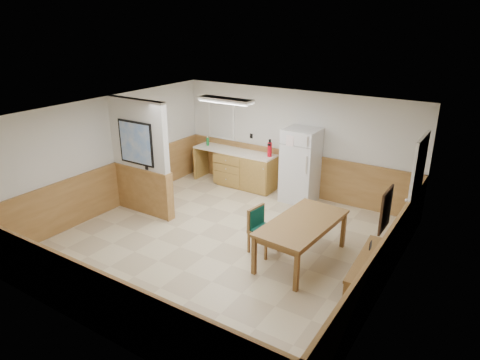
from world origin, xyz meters
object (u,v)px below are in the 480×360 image
Objects in this scene: refrigerator at (300,165)px; dining_bench at (368,264)px; dining_chair at (260,226)px; dining_table at (302,226)px; fire_extinguisher at (270,149)px; soap_bottle at (208,142)px.

refrigerator reaches higher than dining_bench.
dining_table is at bearing 16.27° from dining_chair.
fire_extinguisher reaches higher than dining_bench.
refrigerator reaches higher than soap_bottle.
dining_bench is at bearing -46.13° from refrigerator.
refrigerator is at bearing -0.93° from soap_bottle.
dining_bench is 4.19m from fire_extinguisher.
fire_extinguisher is at bearing 133.43° from dining_table.
refrigerator is 8.20× the size of soap_bottle.
dining_chair is (-0.77, -0.11, -0.16)m from dining_table.
dining_bench is 7.78× the size of soap_bottle.
dining_chair is 2.00× the size of fire_extinguisher.
soap_bottle is (-3.84, 2.43, 0.35)m from dining_table.
refrigerator is 2.56m from dining_chair.
refrigerator is at bearing 13.66° from fire_extinguisher.
dining_chair is at bearing -167.69° from dining_table.
dining_table is 4.50× the size of fire_extinguisher.
dining_table is 3.23m from fire_extinguisher.
dining_table is (1.17, -2.39, -0.20)m from refrigerator.
refrigerator is 2.68m from soap_bottle.
dining_bench is at bearing 0.70° from dining_table.
dining_chair is at bearing -39.65° from soap_bottle.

